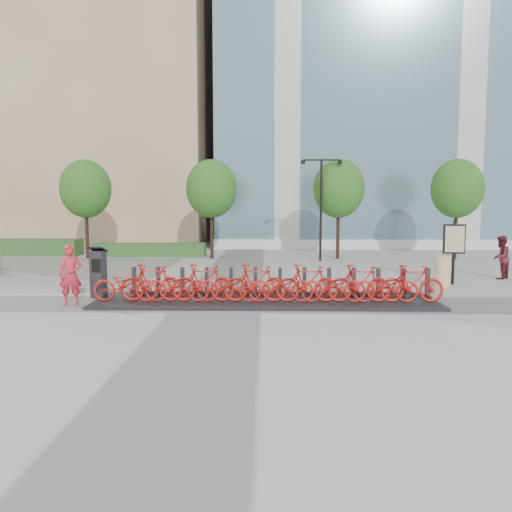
{
  "coord_description": "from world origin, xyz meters",
  "views": [
    {
      "loc": [
        1.31,
        -13.68,
        2.74
      ],
      "look_at": [
        1.0,
        1.5,
        1.2
      ],
      "focal_mm": 35.0,
      "sensor_mm": 36.0,
      "label": 1
    }
  ],
  "objects_px": {
    "kiosk": "(98,273)",
    "pedestrian": "(501,257)",
    "worker_red": "(70,275)",
    "construction_barrel": "(442,271)",
    "map_sign": "(454,242)",
    "bike_0": "(126,285)"
  },
  "relations": [
    {
      "from": "kiosk",
      "to": "worker_red",
      "type": "bearing_deg",
      "value": -118.82
    },
    {
      "from": "kiosk",
      "to": "worker_red",
      "type": "xyz_separation_m",
      "value": [
        -0.54,
        -0.68,
        0.04
      ]
    },
    {
      "from": "construction_barrel",
      "to": "pedestrian",
      "type": "bearing_deg",
      "value": 32.66
    },
    {
      "from": "kiosk",
      "to": "map_sign",
      "type": "relative_size",
      "value": 0.66
    },
    {
      "from": "bike_0",
      "to": "construction_barrel",
      "type": "xyz_separation_m",
      "value": [
        9.9,
        3.28,
        -0.04
      ]
    },
    {
      "from": "worker_red",
      "to": "pedestrian",
      "type": "xyz_separation_m",
      "value": [
        14.16,
        5.2,
        -0.03
      ]
    },
    {
      "from": "pedestrian",
      "to": "construction_barrel",
      "type": "relative_size",
      "value": 1.58
    },
    {
      "from": "worker_red",
      "to": "construction_barrel",
      "type": "bearing_deg",
      "value": 3.98
    },
    {
      "from": "kiosk",
      "to": "pedestrian",
      "type": "bearing_deg",
      "value": 28.39
    },
    {
      "from": "bike_0",
      "to": "map_sign",
      "type": "relative_size",
      "value": 0.8
    },
    {
      "from": "kiosk",
      "to": "bike_0",
      "type": "bearing_deg",
      "value": -19.84
    },
    {
      "from": "worker_red",
      "to": "construction_barrel",
      "type": "height_order",
      "value": "worker_red"
    },
    {
      "from": "bike_0",
      "to": "worker_red",
      "type": "bearing_deg",
      "value": 95.41
    },
    {
      "from": "pedestrian",
      "to": "construction_barrel",
      "type": "bearing_deg",
      "value": -10.74
    },
    {
      "from": "construction_barrel",
      "to": "map_sign",
      "type": "height_order",
      "value": "map_sign"
    },
    {
      "from": "bike_0",
      "to": "kiosk",
      "type": "relative_size",
      "value": 1.2
    },
    {
      "from": "pedestrian",
      "to": "map_sign",
      "type": "distance_m",
      "value": 2.72
    },
    {
      "from": "map_sign",
      "to": "worker_red",
      "type": "bearing_deg",
      "value": -155.06
    },
    {
      "from": "bike_0",
      "to": "pedestrian",
      "type": "xyz_separation_m",
      "value": [
        12.68,
        5.06,
        0.26
      ]
    },
    {
      "from": "kiosk",
      "to": "map_sign",
      "type": "xyz_separation_m",
      "value": [
        11.35,
        3.17,
        0.69
      ]
    },
    {
      "from": "kiosk",
      "to": "construction_barrel",
      "type": "height_order",
      "value": "kiosk"
    },
    {
      "from": "construction_barrel",
      "to": "map_sign",
      "type": "xyz_separation_m",
      "value": [
        0.52,
        0.43,
        0.98
      ]
    }
  ]
}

